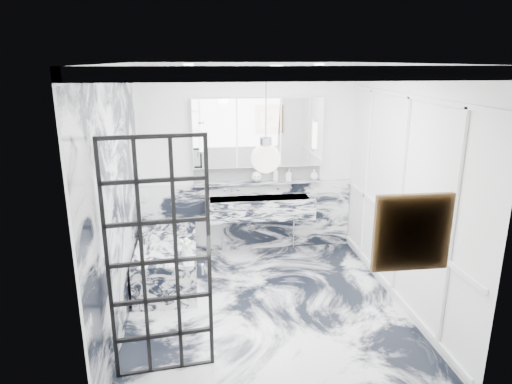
{
  "coord_description": "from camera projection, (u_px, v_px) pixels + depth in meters",
  "views": [
    {
      "loc": [
        -0.74,
        -4.79,
        2.84
      ],
      "look_at": [
        -0.04,
        0.5,
        1.28
      ],
      "focal_mm": 32.0,
      "sensor_mm": 36.0,
      "label": 1
    }
  ],
  "objects": [
    {
      "name": "wall_back",
      "position": [
        247.0,
        160.0,
        6.76
      ],
      "size": [
        3.6,
        0.0,
        3.6
      ],
      "primitive_type": "plane",
      "rotation": [
        1.57,
        0.0,
        0.0
      ],
      "color": "white",
      "rests_on": "floor"
    },
    {
      "name": "marble_clad_left",
      "position": [
        119.0,
        205.0,
        4.87
      ],
      "size": [
        0.02,
        3.56,
        2.68
      ],
      "primitive_type": "cube",
      "color": "silver",
      "rests_on": "floor"
    },
    {
      "name": "soap_bottle_c",
      "position": [
        314.0,
        175.0,
        6.87
      ],
      "size": [
        0.13,
        0.13,
        0.16
      ],
      "primitive_type": "imported",
      "rotation": [
        0.0,
        0.0,
        0.09
      ],
      "color": "silver",
      "rests_on": "ledge"
    },
    {
      "name": "soap_bottle_a",
      "position": [
        276.0,
        174.0,
        6.78
      ],
      "size": [
        0.11,
        0.11,
        0.23
      ],
      "primitive_type": "imported",
      "rotation": [
        0.0,
        0.0,
        0.29
      ],
      "color": "#8C5919",
      "rests_on": "ledge"
    },
    {
      "name": "amber_bottle",
      "position": [
        288.0,
        177.0,
        6.83
      ],
      "size": [
        0.04,
        0.04,
        0.1
      ],
      "primitive_type": "cylinder",
      "color": "#8C5919",
      "rests_on": "ledge"
    },
    {
      "name": "artwork",
      "position": [
        412.0,
        233.0,
        3.43
      ],
      "size": [
        0.51,
        0.05,
        0.51
      ],
      "primitive_type": "cube",
      "color": "#D04B15",
      "rests_on": "wall_front"
    },
    {
      "name": "mirror_cabinet",
      "position": [
        258.0,
        133.0,
        6.59
      ],
      "size": [
        1.9,
        0.16,
        1.0
      ],
      "primitive_type": "cube",
      "color": "white",
      "rests_on": "wall_back"
    },
    {
      "name": "sconce_left",
      "position": [
        201.0,
        138.0,
        6.41
      ],
      "size": [
        0.07,
        0.07,
        0.4
      ],
      "primitive_type": "cylinder",
      "color": "white",
      "rests_on": "mirror_cabinet"
    },
    {
      "name": "bathtub",
      "position": [
        168.0,
        260.0,
        6.07
      ],
      "size": [
        0.75,
        1.65,
        0.55
      ],
      "primitive_type": "cube",
      "color": "silver",
      "rests_on": "floor"
    },
    {
      "name": "wall_right",
      "position": [
        403.0,
        189.0,
        5.25
      ],
      "size": [
        0.0,
        3.6,
        3.6
      ],
      "primitive_type": "plane",
      "rotation": [
        1.57,
        0.0,
        -1.57
      ],
      "color": "white",
      "rests_on": "floor"
    },
    {
      "name": "ceiling",
      "position": [
        266.0,
        63.0,
        4.66
      ],
      "size": [
        3.6,
        3.6,
        0.0
      ],
      "primitive_type": "plane",
      "rotation": [
        3.14,
        0.0,
        0.0
      ],
      "color": "white",
      "rests_on": "wall_back"
    },
    {
      "name": "trough_sink",
      "position": [
        260.0,
        208.0,
        6.74
      ],
      "size": [
        1.6,
        0.45,
        0.3
      ],
      "primitive_type": "cube",
      "color": "silver",
      "rests_on": "wall_back"
    },
    {
      "name": "soap_bottle_b",
      "position": [
        289.0,
        175.0,
        6.82
      ],
      "size": [
        0.11,
        0.11,
        0.18
      ],
      "primitive_type": "imported",
      "rotation": [
        0.0,
        0.0,
        -0.41
      ],
      "color": "#4C4C51",
      "rests_on": "ledge"
    },
    {
      "name": "floor",
      "position": [
        265.0,
        307.0,
        5.44
      ],
      "size": [
        3.6,
        3.6,
        0.0
      ],
      "primitive_type": "plane",
      "color": "silver",
      "rests_on": "ground"
    },
    {
      "name": "sconce_right",
      "position": [
        315.0,
        135.0,
        6.62
      ],
      "size": [
        0.07,
        0.07,
        0.4
      ],
      "primitive_type": "cylinder",
      "color": "white",
      "rests_on": "mirror_cabinet"
    },
    {
      "name": "crittall_door",
      "position": [
        160.0,
        262.0,
        4.04
      ],
      "size": [
        0.88,
        0.13,
        2.23
      ],
      "primitive_type": null,
      "rotation": [
        0.0,
        0.0,
        0.1
      ],
      "color": "black",
      "rests_on": "floor"
    },
    {
      "name": "marble_clad_back",
      "position": [
        248.0,
        216.0,
        6.99
      ],
      "size": [
        3.18,
        0.05,
        1.05
      ],
      "primitive_type": "cube",
      "color": "silver",
      "rests_on": "floor"
    },
    {
      "name": "wall_front",
      "position": [
        303.0,
        264.0,
        3.34
      ],
      "size": [
        3.6,
        0.0,
        3.6
      ],
      "primitive_type": "plane",
      "rotation": [
        -1.57,
        0.0,
        0.0
      ],
      "color": "white",
      "rests_on": "floor"
    },
    {
      "name": "face_pot",
      "position": [
        256.0,
        177.0,
        6.76
      ],
      "size": [
        0.16,
        0.16,
        0.16
      ],
      "primitive_type": "sphere",
      "color": "white",
      "rests_on": "ledge"
    },
    {
      "name": "pendant_light",
      "position": [
        266.0,
        158.0,
        3.71
      ],
      "size": [
        0.24,
        0.24,
        0.24
      ],
      "primitive_type": "sphere",
      "color": "white",
      "rests_on": "ceiling"
    },
    {
      "name": "flower_vase",
      "position": [
        185.0,
        253.0,
        5.46
      ],
      "size": [
        0.08,
        0.08,
        0.12
      ],
      "primitive_type": "cylinder",
      "color": "silver",
      "rests_on": "bathtub"
    },
    {
      "name": "wall_left",
      "position": [
        117.0,
        200.0,
        4.85
      ],
      "size": [
        0.0,
        3.6,
        3.6
      ],
      "primitive_type": "plane",
      "rotation": [
        1.57,
        0.0,
        1.57
      ],
      "color": "white",
      "rests_on": "floor"
    },
    {
      "name": "subway_tile",
      "position": [
        258.0,
        173.0,
        6.82
      ],
      "size": [
        1.9,
        0.03,
        0.23
      ],
      "primitive_type": "cube",
      "color": "white",
      "rests_on": "wall_back"
    },
    {
      "name": "ledge",
      "position": [
        258.0,
        183.0,
        6.8
      ],
      "size": [
        1.9,
        0.14,
        0.04
      ],
      "primitive_type": "cube",
      "color": "silver",
      "rests_on": "wall_back"
    },
    {
      "name": "panel_molding",
      "position": [
        400.0,
        198.0,
        5.28
      ],
      "size": [
        0.03,
        3.4,
        2.3
      ],
      "primitive_type": "cube",
      "color": "white",
      "rests_on": "floor"
    }
  ]
}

